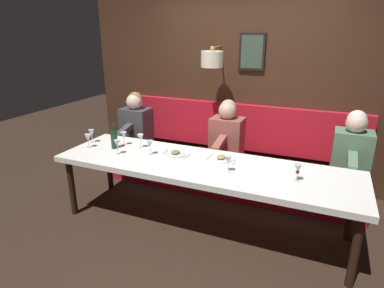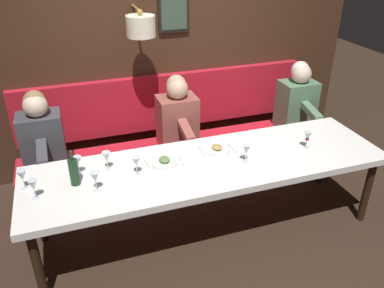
{
  "view_description": "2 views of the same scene",
  "coord_description": "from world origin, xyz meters",
  "px_view_note": "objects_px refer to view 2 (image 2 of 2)",
  "views": [
    {
      "loc": [
        -2.91,
        -1.12,
        2.04
      ],
      "look_at": [
        0.05,
        0.14,
        0.92
      ],
      "focal_mm": 30.53,
      "sensor_mm": 36.0,
      "label": 1
    },
    {
      "loc": [
        -2.69,
        1.08,
        2.5
      ],
      "look_at": [
        0.05,
        0.14,
        0.92
      ],
      "focal_mm": 36.64,
      "sensor_mm": 36.0,
      "label": 2
    }
  ],
  "objects_px": {
    "diner_middle": "(41,134)",
    "wine_glass_1": "(308,136)",
    "wine_glass_6": "(77,162)",
    "wine_glass_3": "(33,185)",
    "wine_glass_4": "(246,150)",
    "diner_near": "(177,115)",
    "dining_table": "(209,168)",
    "diner_nearest": "(297,98)",
    "wine_bottle": "(74,171)",
    "wine_glass_0": "(22,176)",
    "wine_glass_5": "(95,178)",
    "wine_glass_7": "(136,162)",
    "wine_glass_2": "(107,157)"
  },
  "relations": [
    {
      "from": "diner_middle",
      "to": "wine_glass_7",
      "type": "distance_m",
      "value": 1.14
    },
    {
      "from": "diner_near",
      "to": "wine_glass_7",
      "type": "xyz_separation_m",
      "value": [
        -0.87,
        0.61,
        0.04
      ]
    },
    {
      "from": "wine_glass_3",
      "to": "diner_near",
      "type": "bearing_deg",
      "value": -55.85
    },
    {
      "from": "diner_near",
      "to": "wine_glass_1",
      "type": "relative_size",
      "value": 4.82
    },
    {
      "from": "wine_glass_2",
      "to": "wine_glass_7",
      "type": "relative_size",
      "value": 1.0
    },
    {
      "from": "diner_middle",
      "to": "wine_glass_7",
      "type": "bearing_deg",
      "value": -139.73
    },
    {
      "from": "wine_glass_5",
      "to": "wine_glass_3",
      "type": "bearing_deg",
      "value": 84.41
    },
    {
      "from": "diner_middle",
      "to": "wine_glass_6",
      "type": "relative_size",
      "value": 4.82
    },
    {
      "from": "diner_near",
      "to": "wine_glass_5",
      "type": "distance_m",
      "value": 1.37
    },
    {
      "from": "wine_glass_1",
      "to": "wine_glass_4",
      "type": "relative_size",
      "value": 1.0
    },
    {
      "from": "wine_glass_3",
      "to": "wine_glass_5",
      "type": "xyz_separation_m",
      "value": [
        -0.04,
        -0.44,
        0.0
      ]
    },
    {
      "from": "diner_near",
      "to": "wine_glass_1",
      "type": "height_order",
      "value": "diner_near"
    },
    {
      "from": "dining_table",
      "to": "wine_glass_5",
      "type": "bearing_deg",
      "value": 96.36
    },
    {
      "from": "wine_glass_2",
      "to": "wine_glass_4",
      "type": "relative_size",
      "value": 1.0
    },
    {
      "from": "wine_glass_0",
      "to": "wine_glass_3",
      "type": "height_order",
      "value": "same"
    },
    {
      "from": "diner_near",
      "to": "wine_glass_4",
      "type": "xyz_separation_m",
      "value": [
        -0.97,
        -0.32,
        0.04
      ]
    },
    {
      "from": "diner_near",
      "to": "wine_glass_2",
      "type": "relative_size",
      "value": 4.82
    },
    {
      "from": "wine_glass_1",
      "to": "wine_bottle",
      "type": "height_order",
      "value": "wine_bottle"
    },
    {
      "from": "wine_glass_3",
      "to": "wine_glass_6",
      "type": "distance_m",
      "value": 0.41
    },
    {
      "from": "diner_middle",
      "to": "wine_glass_1",
      "type": "height_order",
      "value": "diner_middle"
    },
    {
      "from": "diner_middle",
      "to": "wine_glass_0",
      "type": "bearing_deg",
      "value": 170.51
    },
    {
      "from": "wine_glass_6",
      "to": "wine_glass_3",
      "type": "bearing_deg",
      "value": 125.51
    },
    {
      "from": "diner_middle",
      "to": "diner_near",
      "type": "bearing_deg",
      "value": -90.0
    },
    {
      "from": "wine_glass_5",
      "to": "wine_glass_6",
      "type": "bearing_deg",
      "value": 20.98
    },
    {
      "from": "diner_nearest",
      "to": "wine_glass_7",
      "type": "bearing_deg",
      "value": 112.92
    },
    {
      "from": "dining_table",
      "to": "diner_near",
      "type": "bearing_deg",
      "value": 1.18
    },
    {
      "from": "diner_nearest",
      "to": "wine_glass_3",
      "type": "bearing_deg",
      "value": 108.47
    },
    {
      "from": "diner_nearest",
      "to": "wine_glass_2",
      "type": "height_order",
      "value": "diner_nearest"
    },
    {
      "from": "diner_middle",
      "to": "wine_glass_7",
      "type": "relative_size",
      "value": 4.82
    },
    {
      "from": "wine_glass_7",
      "to": "wine_glass_0",
      "type": "bearing_deg",
      "value": 84.6
    },
    {
      "from": "diner_nearest",
      "to": "wine_glass_5",
      "type": "relative_size",
      "value": 4.82
    },
    {
      "from": "wine_glass_4",
      "to": "wine_glass_3",
      "type": "bearing_deg",
      "value": 89.16
    },
    {
      "from": "wine_glass_1",
      "to": "wine_bottle",
      "type": "bearing_deg",
      "value": 87.87
    },
    {
      "from": "wine_glass_6",
      "to": "wine_glass_0",
      "type": "bearing_deg",
      "value": 100.44
    },
    {
      "from": "wine_glass_7",
      "to": "wine_bottle",
      "type": "bearing_deg",
      "value": 87.69
    },
    {
      "from": "wine_glass_3",
      "to": "wine_glass_6",
      "type": "height_order",
      "value": "same"
    },
    {
      "from": "diner_near",
      "to": "diner_middle",
      "type": "xyz_separation_m",
      "value": [
        0.0,
        1.35,
        0.0
      ]
    },
    {
      "from": "diner_nearest",
      "to": "wine_bottle",
      "type": "height_order",
      "value": "diner_nearest"
    },
    {
      "from": "wine_glass_5",
      "to": "wine_glass_7",
      "type": "relative_size",
      "value": 1.0
    },
    {
      "from": "wine_glass_2",
      "to": "wine_glass_7",
      "type": "bearing_deg",
      "value": -126.07
    },
    {
      "from": "diner_middle",
      "to": "wine_glass_2",
      "type": "distance_m",
      "value": 0.88
    },
    {
      "from": "wine_glass_0",
      "to": "diner_near",
      "type": "bearing_deg",
      "value": -62.02
    },
    {
      "from": "wine_glass_0",
      "to": "wine_glass_5",
      "type": "bearing_deg",
      "value": -111.4
    },
    {
      "from": "wine_glass_3",
      "to": "wine_glass_5",
      "type": "relative_size",
      "value": 1.0
    },
    {
      "from": "diner_nearest",
      "to": "diner_near",
      "type": "distance_m",
      "value": 1.44
    },
    {
      "from": "wine_glass_2",
      "to": "wine_glass_5",
      "type": "xyz_separation_m",
      "value": [
        -0.28,
        0.13,
        0.0
      ]
    },
    {
      "from": "diner_near",
      "to": "wine_glass_0",
      "type": "relative_size",
      "value": 4.82
    },
    {
      "from": "wine_glass_0",
      "to": "wine_glass_3",
      "type": "distance_m",
      "value": 0.18
    },
    {
      "from": "wine_glass_5",
      "to": "wine_glass_0",
      "type": "bearing_deg",
      "value": 68.6
    },
    {
      "from": "diner_near",
      "to": "wine_glass_6",
      "type": "height_order",
      "value": "diner_near"
    }
  ]
}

